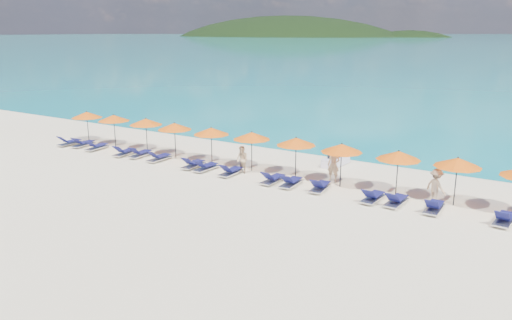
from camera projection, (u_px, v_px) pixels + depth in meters
The scene contains 33 objects.
ground at pixel (222, 198), 23.64m from camera, with size 1400.00×1400.00×0.00m, color beige.
headland_main at pixel (283, 67), 629.92m from camera, with size 374.00×242.00×126.50m.
headland_small at pixel (407, 69), 567.67m from camera, with size 162.00×126.00×85.50m.
jetski at pixel (336, 160), 29.22m from camera, with size 0.94×2.20×0.77m.
beachgoer_a at pixel (334, 165), 26.08m from camera, with size 0.64×0.42×1.77m, color tan.
beachgoer_b at pixel (242, 160), 27.50m from camera, with size 0.75×0.43×1.54m, color tan.
beachgoer_c at pixel (436, 186), 22.67m from camera, with size 1.06×0.49×1.65m, color tan.
umbrella_0 at pixel (87, 115), 34.61m from camera, with size 2.10×2.10×2.28m.
umbrella_1 at pixel (114, 118), 33.33m from camera, with size 2.10×2.10×2.28m.
umbrella_2 at pixel (146, 122), 31.94m from camera, with size 2.10×2.10×2.28m.
umbrella_3 at pixel (175, 126), 30.43m from camera, with size 2.10×2.10×2.28m.
umbrella_4 at pixel (211, 131), 28.99m from camera, with size 2.10×2.10×2.28m.
umbrella_5 at pixel (252, 136), 27.71m from camera, with size 2.10×2.10×2.28m.
umbrella_6 at pixel (296, 141), 26.30m from camera, with size 2.10×2.10×2.28m.
umbrella_7 at pixel (342, 148), 24.85m from camera, with size 2.10×2.10×2.28m.
umbrella_8 at pixel (398, 155), 23.39m from camera, with size 2.10×2.10×2.28m.
umbrella_9 at pixel (458, 162), 22.15m from camera, with size 2.10×2.10×2.28m.
lounger_0 at pixel (69, 142), 34.32m from camera, with size 0.64×1.71×0.66m.
lounger_1 at pixel (83, 143), 33.91m from camera, with size 0.70×1.73×0.66m.
lounger_2 at pixel (96, 147), 33.02m from camera, with size 0.75×1.74×0.66m.
lounger_3 at pixel (124, 152), 31.54m from camera, with size 0.77×1.75×0.66m.
lounger_4 at pixel (140, 153), 31.17m from camera, with size 0.76×1.75×0.66m.
lounger_5 at pixel (159, 157), 30.20m from camera, with size 0.65×1.71×0.66m.
lounger_6 at pixel (193, 164), 28.72m from camera, with size 0.71×1.73×0.66m.
lounger_7 at pixel (206, 167), 28.14m from camera, with size 0.68×1.72×0.66m.
lounger_8 at pixel (231, 171), 27.25m from camera, with size 0.63×1.70×0.66m.
lounger_9 at pixel (273, 179), 25.85m from camera, with size 0.69×1.72×0.66m.
lounger_10 at pixel (291, 182), 25.32m from camera, with size 0.71×1.73×0.66m.
lounger_11 at pixel (320, 186), 24.61m from camera, with size 0.78×1.75×0.66m.
lounger_12 at pixel (373, 197), 23.08m from camera, with size 0.73×1.74×0.66m.
lounger_13 at pixel (396, 200), 22.59m from camera, with size 0.73×1.74×0.66m.
lounger_14 at pixel (434, 207), 21.77m from camera, with size 0.65×1.71×0.66m.
lounger_15 at pixel (504, 219), 20.41m from camera, with size 0.75×1.74×0.66m.
Camera 1 is at (13.38, -18.06, 7.71)m, focal length 35.00 mm.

